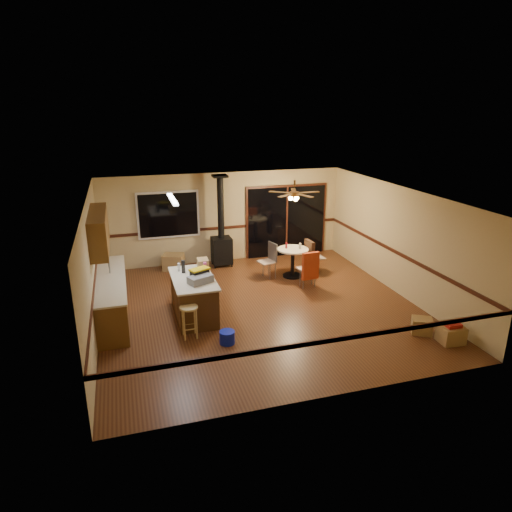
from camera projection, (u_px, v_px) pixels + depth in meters
name	position (u px, v px, depth m)	size (l,w,h in m)	color
floor	(260.00, 308.00, 10.43)	(7.00, 7.00, 0.00)	#542D17
ceiling	(260.00, 195.00, 9.60)	(7.00, 7.00, 0.00)	silver
wall_back	(224.00, 217.00, 13.19)	(7.00, 7.00, 0.00)	tan
wall_front	(328.00, 324.00, 6.84)	(7.00, 7.00, 0.00)	tan
wall_left	(92.00, 269.00, 9.06)	(7.00, 7.00, 0.00)	tan
wall_right	(399.00, 241.00, 10.97)	(7.00, 7.00, 0.00)	tan
chair_rail	(260.00, 267.00, 10.11)	(7.00, 7.00, 0.08)	#3A180E
window	(168.00, 215.00, 12.65)	(1.72, 0.10, 1.32)	black
sliding_door	(286.00, 222.00, 13.74)	(2.52, 0.10, 2.10)	black
lower_cabinets	(112.00, 298.00, 9.88)	(0.60, 3.00, 0.86)	brown
countertop	(110.00, 279.00, 9.73)	(0.64, 3.04, 0.04)	beige
upper_cabinets	(99.00, 231.00, 9.56)	(0.35, 2.00, 0.80)	brown
kitchen_island	(194.00, 297.00, 9.88)	(0.88, 1.68, 0.90)	#482B12
wood_stove	(221.00, 241.00, 12.91)	(0.55, 0.50, 2.52)	black
ceiling_fan	(294.00, 195.00, 11.61)	(0.24, 0.24, 0.55)	brown
fluorescent_strip	(172.00, 199.00, 9.40)	(0.10, 1.20, 0.04)	white
toolbox_grey	(200.00, 279.00, 9.44)	(0.50, 0.28, 0.16)	slate
toolbox_black	(200.00, 274.00, 9.63)	(0.38, 0.20, 0.21)	black
toolbox_yellow_lid	(199.00, 269.00, 9.59)	(0.42, 0.22, 0.03)	gold
box_on_island	(203.00, 263.00, 10.28)	(0.23, 0.32, 0.21)	olive
bottle_dark	(183.00, 267.00, 9.98)	(0.08, 0.08, 0.29)	black
bottle_pink	(205.00, 267.00, 10.05)	(0.07, 0.07, 0.22)	#D84C8C
bottle_white	(179.00, 267.00, 10.09)	(0.06, 0.06, 0.18)	white
bar_stool	(189.00, 322.00, 9.02)	(0.36, 0.36, 0.66)	tan
blue_bucket	(227.00, 337.00, 8.85)	(0.30, 0.30, 0.25)	#0E1EC4
dining_table	(293.00, 258.00, 12.15)	(0.83, 0.83, 0.78)	black
glass_red	(286.00, 245.00, 12.09)	(0.06, 0.06, 0.15)	#590C14
glass_cream	(300.00, 246.00, 12.04)	(0.07, 0.07, 0.15)	beige
chair_left	(270.00, 256.00, 12.08)	(0.49, 0.49, 0.51)	tan
chair_near	(310.00, 266.00, 11.36)	(0.47, 0.50, 0.70)	tan
chair_right	(310.00, 253.00, 12.30)	(0.49, 0.45, 0.70)	tan
box_under_window	(173.00, 262.00, 12.74)	(0.56, 0.45, 0.45)	olive
box_corner_a	(451.00, 334.00, 8.86)	(0.45, 0.38, 0.34)	olive
box_corner_b	(422.00, 326.00, 9.23)	(0.39, 0.34, 0.32)	olive
box_small_red	(453.00, 325.00, 8.80)	(0.28, 0.24, 0.08)	maroon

